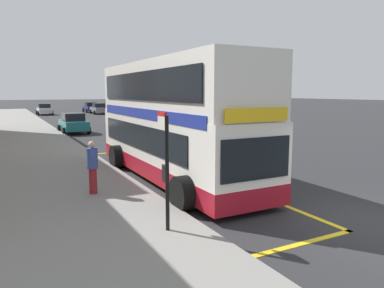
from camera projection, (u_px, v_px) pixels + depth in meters
The scene contains 10 objects.
ground_plane at pixel (92, 124), 37.06m from camera, with size 260.00×260.00×0.00m, color #28282B.
pavement_near at pixel (16, 127), 33.81m from camera, with size 6.00×76.00×0.14m, color gray.
double_decker_bus at pixel (172, 125), 13.59m from camera, with size 3.18×10.27×4.40m.
bus_bay_markings at pixel (172, 178), 13.88m from camera, with size 3.08×13.86×0.01m.
bus_stop_sign at pixel (166, 162), 8.14m from camera, with size 0.09×0.51×2.70m.
parked_car_grey_distant at pixel (99, 109), 54.09m from camera, with size 2.09×4.20×1.62m.
parked_car_teal_ahead at pixel (73, 123), 29.00m from camera, with size 2.09×4.20×1.62m.
parked_car_navy_across at pixel (91, 107), 58.89m from camera, with size 2.09×4.20×1.62m.
parked_car_silver_far at pixel (44, 109), 52.08m from camera, with size 2.09×4.20×1.62m.
pedestrian_waiting_near_sign at pixel (92, 165), 11.15m from camera, with size 0.34×0.34×1.65m.
Camera 1 is at (-8.12, -5.52, 3.29)m, focal length 33.70 mm.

